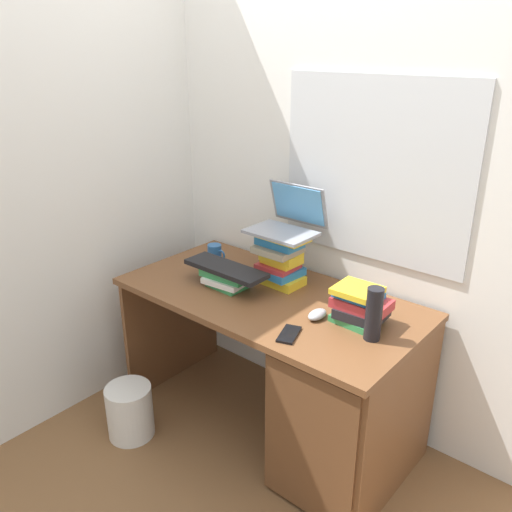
{
  "coord_description": "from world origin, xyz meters",
  "views": [
    {
      "loc": [
        1.36,
        -1.69,
        1.8
      ],
      "look_at": [
        -0.06,
        -0.02,
        0.9
      ],
      "focal_mm": 37.23,
      "sensor_mm": 36.0,
      "label": 1
    }
  ],
  "objects_px": {
    "laptop": "(288,220)",
    "computer_mouse": "(317,314)",
    "desk": "(327,388)",
    "book_stack_side": "(360,305)",
    "keyboard": "(226,268)",
    "wastebasket": "(130,411)",
    "mug": "(215,253)",
    "cell_phone": "(289,334)",
    "book_stack_tall": "(280,259)",
    "water_bottle": "(374,314)",
    "book_stack_keyboard_riser": "(227,278)"
  },
  "relations": [
    {
      "from": "laptop",
      "to": "computer_mouse",
      "type": "relative_size",
      "value": 2.94
    },
    {
      "from": "desk",
      "to": "computer_mouse",
      "type": "height_order",
      "value": "computer_mouse"
    },
    {
      "from": "book_stack_side",
      "to": "keyboard",
      "type": "bearing_deg",
      "value": -170.97
    },
    {
      "from": "laptop",
      "to": "wastebasket",
      "type": "bearing_deg",
      "value": -122.09
    },
    {
      "from": "computer_mouse",
      "to": "mug",
      "type": "xyz_separation_m",
      "value": [
        -0.75,
        0.16,
        0.03
      ]
    },
    {
      "from": "cell_phone",
      "to": "laptop",
      "type": "bearing_deg",
      "value": 108.45
    },
    {
      "from": "laptop",
      "to": "keyboard",
      "type": "bearing_deg",
      "value": -123.89
    },
    {
      "from": "book_stack_tall",
      "to": "water_bottle",
      "type": "xyz_separation_m",
      "value": [
        0.59,
        -0.17,
        -0.02
      ]
    },
    {
      "from": "book_stack_tall",
      "to": "laptop",
      "type": "relative_size",
      "value": 0.81
    },
    {
      "from": "desk",
      "to": "wastebasket",
      "type": "relative_size",
      "value": 5.23
    },
    {
      "from": "desk",
      "to": "book_stack_tall",
      "type": "relative_size",
      "value": 5.6
    },
    {
      "from": "water_bottle",
      "to": "book_stack_keyboard_riser",
      "type": "bearing_deg",
      "value": -178.8
    },
    {
      "from": "wastebasket",
      "to": "mug",
      "type": "bearing_deg",
      "value": 89.65
    },
    {
      "from": "desk",
      "to": "computer_mouse",
      "type": "bearing_deg",
      "value": -167.47
    },
    {
      "from": "book_stack_tall",
      "to": "book_stack_side",
      "type": "xyz_separation_m",
      "value": [
        0.48,
        -0.09,
        -0.05
      ]
    },
    {
      "from": "mug",
      "to": "water_bottle",
      "type": "height_order",
      "value": "water_bottle"
    },
    {
      "from": "computer_mouse",
      "to": "water_bottle",
      "type": "bearing_deg",
      "value": 0.27
    },
    {
      "from": "book_stack_keyboard_riser",
      "to": "book_stack_side",
      "type": "xyz_separation_m",
      "value": [
        0.65,
        0.1,
        0.03
      ]
    },
    {
      "from": "desk",
      "to": "keyboard",
      "type": "height_order",
      "value": "keyboard"
    },
    {
      "from": "keyboard",
      "to": "wastebasket",
      "type": "bearing_deg",
      "value": -120.68
    },
    {
      "from": "computer_mouse",
      "to": "wastebasket",
      "type": "bearing_deg",
      "value": -149.33
    },
    {
      "from": "laptop",
      "to": "computer_mouse",
      "type": "xyz_separation_m",
      "value": [
        0.33,
        -0.23,
        -0.28
      ]
    },
    {
      "from": "book_stack_side",
      "to": "wastebasket",
      "type": "xyz_separation_m",
      "value": [
        -0.9,
        -0.53,
        -0.67
      ]
    },
    {
      "from": "computer_mouse",
      "to": "cell_phone",
      "type": "height_order",
      "value": "computer_mouse"
    },
    {
      "from": "desk",
      "to": "water_bottle",
      "type": "distance_m",
      "value": 0.48
    },
    {
      "from": "laptop",
      "to": "wastebasket",
      "type": "relative_size",
      "value": 1.15
    },
    {
      "from": "cell_phone",
      "to": "wastebasket",
      "type": "distance_m",
      "value": 0.99
    },
    {
      "from": "book_stack_keyboard_riser",
      "to": "computer_mouse",
      "type": "xyz_separation_m",
      "value": [
        0.5,
        0.01,
        -0.03
      ]
    },
    {
      "from": "desk",
      "to": "computer_mouse",
      "type": "distance_m",
      "value": 0.35
    },
    {
      "from": "cell_phone",
      "to": "wastebasket",
      "type": "xyz_separation_m",
      "value": [
        -0.75,
        -0.26,
        -0.6
      ]
    },
    {
      "from": "desk",
      "to": "wastebasket",
      "type": "xyz_separation_m",
      "value": [
        -0.82,
        -0.46,
        -0.26
      ]
    },
    {
      "from": "computer_mouse",
      "to": "wastebasket",
      "type": "relative_size",
      "value": 0.39
    },
    {
      "from": "keyboard",
      "to": "cell_phone",
      "type": "relative_size",
      "value": 3.09
    },
    {
      "from": "book_stack_side",
      "to": "wastebasket",
      "type": "relative_size",
      "value": 0.86
    },
    {
      "from": "book_stack_keyboard_riser",
      "to": "computer_mouse",
      "type": "bearing_deg",
      "value": 1.67
    },
    {
      "from": "keyboard",
      "to": "computer_mouse",
      "type": "height_order",
      "value": "keyboard"
    },
    {
      "from": "desk",
      "to": "computer_mouse",
      "type": "xyz_separation_m",
      "value": [
        -0.06,
        -0.01,
        0.35
      ]
    },
    {
      "from": "book_stack_side",
      "to": "mug",
      "type": "relative_size",
      "value": 2.08
    },
    {
      "from": "book_stack_tall",
      "to": "water_bottle",
      "type": "distance_m",
      "value": 0.61
    },
    {
      "from": "keyboard",
      "to": "water_bottle",
      "type": "bearing_deg",
      "value": 2.05
    },
    {
      "from": "wastebasket",
      "to": "desk",
      "type": "bearing_deg",
      "value": 29.47
    },
    {
      "from": "book_stack_side",
      "to": "laptop",
      "type": "relative_size",
      "value": 0.75
    },
    {
      "from": "book_stack_tall",
      "to": "mug",
      "type": "xyz_separation_m",
      "value": [
        -0.42,
        -0.01,
        -0.08
      ]
    },
    {
      "from": "book_stack_keyboard_riser",
      "to": "water_bottle",
      "type": "bearing_deg",
      "value": 1.2
    },
    {
      "from": "wastebasket",
      "to": "book_stack_keyboard_riser",
      "type": "bearing_deg",
      "value": 59.66
    },
    {
      "from": "book_stack_side",
      "to": "water_bottle",
      "type": "xyz_separation_m",
      "value": [
        0.1,
        -0.08,
        0.03
      ]
    },
    {
      "from": "desk",
      "to": "keyboard",
      "type": "distance_m",
      "value": 0.7
    },
    {
      "from": "cell_phone",
      "to": "mug",
      "type": "bearing_deg",
      "value": 135.29
    },
    {
      "from": "book_stack_keyboard_riser",
      "to": "keyboard",
      "type": "height_order",
      "value": "keyboard"
    },
    {
      "from": "book_stack_tall",
      "to": "mug",
      "type": "height_order",
      "value": "book_stack_tall"
    }
  ]
}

